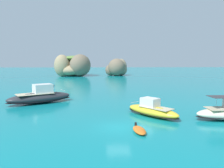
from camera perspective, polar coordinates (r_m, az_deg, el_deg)
name	(u,v)px	position (r m, az deg, el deg)	size (l,w,h in m)	color
ground_plane	(119,127)	(22.72, 1.78, -11.49)	(400.00, 400.00, 0.00)	#0F7F89
islet_large	(73,66)	(100.45, -10.38, 4.68)	(20.95, 23.53, 9.70)	#9E8966
islet_small	(117,68)	(99.67, 1.47, 4.36)	(12.04, 13.70, 7.85)	#84755B
motorboat_yellow	(152,110)	(27.45, 10.61, -6.84)	(6.62, 7.31, 2.25)	yellow
motorboat_charcoal	(40,97)	(36.94, -18.56, -3.25)	(10.53, 8.26, 3.08)	#2D2D33
dinghy_tender	(139,130)	(21.34, 7.29, -12.09)	(1.36, 2.85, 0.58)	orange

